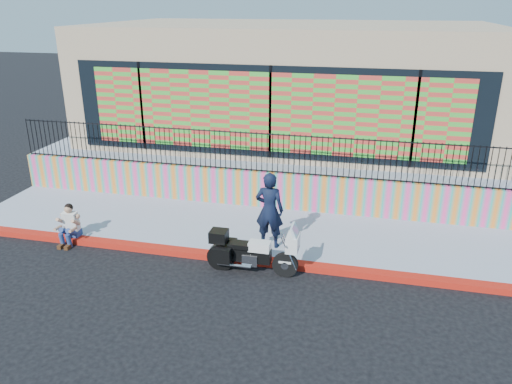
% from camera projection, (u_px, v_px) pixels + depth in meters
% --- Properties ---
extents(ground, '(90.00, 90.00, 0.00)m').
position_uv_depth(ground, '(235.00, 261.00, 12.33)').
color(ground, black).
rests_on(ground, ground).
extents(red_curb, '(16.00, 0.30, 0.15)m').
position_uv_depth(red_curb, '(235.00, 258.00, 12.31)').
color(red_curb, '#B90D10').
rests_on(red_curb, ground).
extents(sidewalk, '(16.00, 3.00, 0.15)m').
position_uv_depth(sidewalk, '(251.00, 230.00, 13.80)').
color(sidewalk, '#969FB4').
rests_on(sidewalk, ground).
extents(mural_wall, '(16.00, 0.20, 1.10)m').
position_uv_depth(mural_wall, '(264.00, 189.00, 15.03)').
color(mural_wall, '#FF4393').
rests_on(mural_wall, sidewalk).
extents(metal_fence, '(15.80, 0.04, 1.20)m').
position_uv_depth(metal_fence, '(264.00, 153.00, 14.62)').
color(metal_fence, black).
rests_on(metal_fence, mural_wall).
extents(elevated_platform, '(16.00, 10.00, 1.25)m').
position_uv_depth(elevated_platform, '(292.00, 147.00, 19.69)').
color(elevated_platform, '#969FB4').
rests_on(elevated_platform, ground).
extents(storefront_building, '(14.00, 8.06, 4.00)m').
position_uv_depth(storefront_building, '(292.00, 80.00, 18.55)').
color(storefront_building, tan).
rests_on(storefront_building, elevated_platform).
extents(police_motorcycle, '(2.15, 0.71, 1.34)m').
position_uv_depth(police_motorcycle, '(251.00, 251.00, 11.62)').
color(police_motorcycle, black).
rests_on(police_motorcycle, ground).
extents(police_officer, '(0.73, 0.50, 1.97)m').
position_uv_depth(police_officer, '(269.00, 210.00, 12.43)').
color(police_officer, black).
rests_on(police_officer, sidewalk).
extents(seated_man, '(0.54, 0.71, 1.06)m').
position_uv_depth(seated_man, '(68.00, 228.00, 13.04)').
color(seated_man, navy).
rests_on(seated_man, ground).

